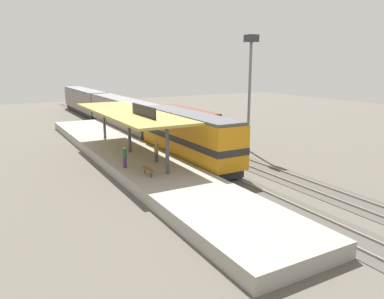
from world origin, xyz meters
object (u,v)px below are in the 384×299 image
object	(u,v)px
platform_bench	(148,169)
person_walking	(125,156)
passenger_carriage_rear	(85,101)
person_waiting	(156,151)
locomotive	(188,137)
passenger_carriage_front	(123,114)
light_mast	(250,69)
freight_car	(185,123)

from	to	relation	value
platform_bench	person_walking	distance (m)	2.90
passenger_carriage_rear	person_waiting	size ratio (longest dim) A/B	11.70
locomotive	passenger_carriage_front	bearing A→B (deg)	90.00
locomotive	person_walking	xyz separation A→B (m)	(-6.80, -2.04, -0.56)
light_mast	person_waiting	xyz separation A→B (m)	(-11.73, -2.79, -6.54)
freight_car	light_mast	distance (m)	10.80
platform_bench	person_walking	xyz separation A→B (m)	(-0.80, 2.74, 0.51)
platform_bench	passenger_carriage_front	bearing A→B (deg)	75.24
freight_car	person_waiting	distance (m)	13.81
locomotive	light_mast	bearing A→B (deg)	8.15
platform_bench	person_walking	bearing A→B (deg)	106.22
freight_car	person_walking	size ratio (longest dim) A/B	7.02
platform_bench	locomotive	xyz separation A→B (m)	(6.00, 4.78, 1.07)
person_waiting	person_walking	bearing A→B (deg)	-172.68
person_waiting	passenger_carriage_rear	bearing A→B (deg)	84.46
locomotive	passenger_carriage_front	size ratio (longest dim) A/B	0.72
freight_car	person_walking	world-z (taller)	freight_car
passenger_carriage_front	light_mast	world-z (taller)	light_mast
locomotive	person_waiting	size ratio (longest dim) A/B	8.44
person_waiting	light_mast	bearing A→B (deg)	13.37
light_mast	person_waiting	world-z (taller)	light_mast
freight_car	light_mast	bearing A→B (deg)	-68.38
freight_car	person_waiting	world-z (taller)	freight_car
platform_bench	passenger_carriage_front	size ratio (longest dim) A/B	0.09
locomotive	passenger_carriage_rear	world-z (taller)	locomotive
platform_bench	person_waiting	size ratio (longest dim) A/B	0.99
freight_car	person_waiting	size ratio (longest dim) A/B	7.02
passenger_carriage_front	person_waiting	xyz separation A→B (m)	(-3.93, -19.67, -0.46)
passenger_carriage_front	freight_car	size ratio (longest dim) A/B	1.67
locomotive	passenger_carriage_front	distance (m)	18.00
freight_car	locomotive	bearing A→B (deg)	-116.59
locomotive	passenger_carriage_rear	size ratio (longest dim) A/B	0.72
passenger_carriage_front	person_waiting	distance (m)	20.06
locomotive	light_mast	xyz separation A→B (m)	(7.80, 1.12, 5.99)
light_mast	passenger_carriage_rear	bearing A→B (deg)	101.69
passenger_carriage_front	light_mast	bearing A→B (deg)	-65.20
freight_car	passenger_carriage_rear	bearing A→B (deg)	98.83
passenger_carriage_front	locomotive	bearing A→B (deg)	-90.00
platform_bench	passenger_carriage_rear	size ratio (longest dim) A/B	0.09
light_mast	person_waiting	size ratio (longest dim) A/B	6.84
person_walking	person_waiting	bearing A→B (deg)	7.32
passenger_carriage_front	platform_bench	bearing A→B (deg)	-104.76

